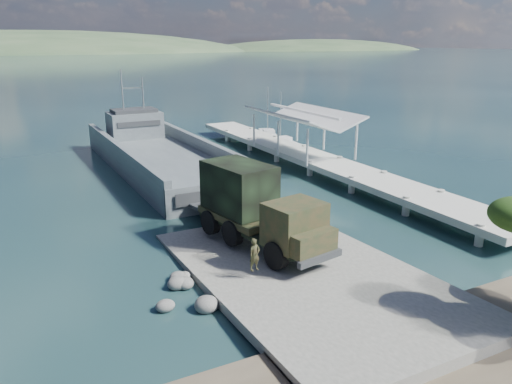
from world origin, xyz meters
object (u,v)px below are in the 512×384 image
landing_craft (162,161)px  soldier (255,262)px  sailboat_far (268,134)px  pier (308,150)px  sailboat_near (281,142)px  military_truck (256,207)px

landing_craft → soldier: size_ratio=19.72×
sailboat_far → soldier: bearing=-100.0°
soldier → sailboat_far: sailboat_far is taller
pier → sailboat_near: sailboat_near is taller
military_truck → sailboat_far: sailboat_far is taller
pier → landing_craft: size_ratio=1.37×
soldier → landing_craft: bearing=73.4°
landing_craft → sailboat_near: landing_craft is taller
pier → military_truck: (-13.50, -15.45, 1.05)m
landing_craft → military_truck: bearing=-93.1°
military_truck → sailboat_far: (17.43, 30.70, -2.31)m
pier → sailboat_far: bearing=75.6°
sailboat_near → pier: bearing=-105.3°
soldier → sailboat_far: bearing=50.8°
pier → landing_craft: (-12.63, 5.31, -0.82)m
pier → soldier: (-15.58, -19.30, -0.29)m
sailboat_near → soldier: bearing=-121.2°
pier → sailboat_far: (3.93, 15.26, -1.26)m
pier → sailboat_near: (3.00, 10.36, -1.27)m
military_truck → soldier: bearing=-128.8°
landing_craft → military_truck: (-0.87, -20.76, 1.87)m
military_truck → sailboat_near: sailboat_near is taller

